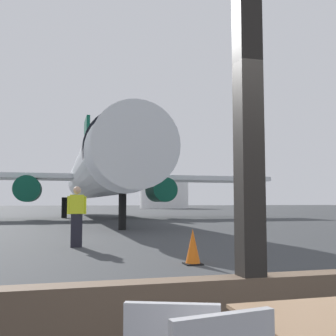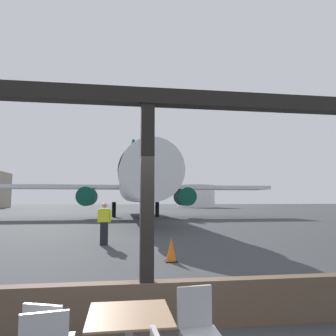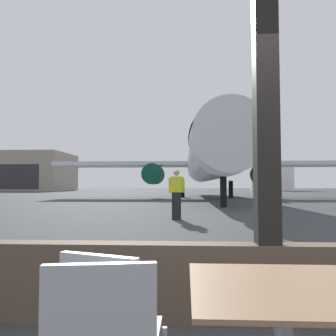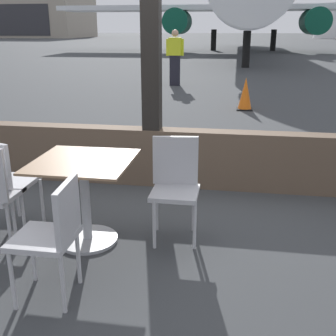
{
  "view_description": "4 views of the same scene",
  "coord_description": "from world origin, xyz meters",
  "px_view_note": "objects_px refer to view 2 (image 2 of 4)",
  "views": [
    {
      "loc": [
        -1.57,
        -3.2,
        1.29
      ],
      "look_at": [
        3.69,
        16.52,
        2.98
      ],
      "focal_mm": 44.02,
      "sensor_mm": 36.0,
      "label": 1
    },
    {
      "loc": [
        -0.39,
        -4.8,
        1.85
      ],
      "look_at": [
        2.74,
        16.34,
        4.0
      ],
      "focal_mm": 34.34,
      "sensor_mm": 36.0,
      "label": 2
    },
    {
      "loc": [
        -0.71,
        -3.06,
        1.18
      ],
      "look_at": [
        -1.57,
        13.33,
        2.02
      ],
      "focal_mm": 36.8,
      "sensor_mm": 36.0,
      "label": 3
    },
    {
      "loc": [
        0.94,
        -4.65,
        1.79
      ],
      "look_at": [
        0.35,
        -1.05,
        0.56
      ],
      "focal_mm": 44.53,
      "sensor_mm": 36.0,
      "label": 4
    }
  ],
  "objects_px": {
    "traffic_cone": "(171,250)",
    "fuel_storage_tank": "(196,196)",
    "cafe_chair_window_left": "(198,323)",
    "ground_crew_worker": "(104,223)",
    "airplane": "(137,184)"
  },
  "relations": [
    {
      "from": "airplane",
      "to": "traffic_cone",
      "type": "xyz_separation_m",
      "value": [
        -0.17,
        -23.3,
        -3.18
      ]
    },
    {
      "from": "ground_crew_worker",
      "to": "fuel_storage_tank",
      "type": "bearing_deg",
      "value": 73.6
    },
    {
      "from": "cafe_chair_window_left",
      "to": "fuel_storage_tank",
      "type": "relative_size",
      "value": 0.09
    },
    {
      "from": "ground_crew_worker",
      "to": "fuel_storage_tank",
      "type": "distance_m",
      "value": 72.12
    },
    {
      "from": "cafe_chair_window_left",
      "to": "ground_crew_worker",
      "type": "xyz_separation_m",
      "value": [
        -1.49,
        10.26,
        0.37
      ]
    },
    {
      "from": "traffic_cone",
      "to": "fuel_storage_tank",
      "type": "relative_size",
      "value": 0.07
    },
    {
      "from": "cafe_chair_window_left",
      "to": "airplane",
      "type": "relative_size",
      "value": 0.03
    },
    {
      "from": "fuel_storage_tank",
      "to": "traffic_cone",
      "type": "bearing_deg",
      "value": -103.95
    },
    {
      "from": "cafe_chair_window_left",
      "to": "traffic_cone",
      "type": "relative_size",
      "value": 1.23
    },
    {
      "from": "traffic_cone",
      "to": "fuel_storage_tank",
      "type": "xyz_separation_m",
      "value": [
        18.16,
        73.13,
        2.57
      ]
    },
    {
      "from": "fuel_storage_tank",
      "to": "ground_crew_worker",
      "type": "bearing_deg",
      "value": -106.4
    },
    {
      "from": "fuel_storage_tank",
      "to": "airplane",
      "type": "bearing_deg",
      "value": -109.85
    },
    {
      "from": "cafe_chair_window_left",
      "to": "ground_crew_worker",
      "type": "distance_m",
      "value": 10.37
    },
    {
      "from": "airplane",
      "to": "ground_crew_worker",
      "type": "relative_size",
      "value": 18.46
    },
    {
      "from": "cafe_chair_window_left",
      "to": "traffic_cone",
      "type": "height_order",
      "value": "cafe_chair_window_left"
    }
  ]
}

